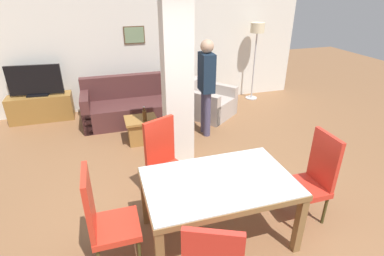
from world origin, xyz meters
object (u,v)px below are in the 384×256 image
(tv_stand, at_px, (41,108))
(dining_chair_far_left, at_px, (165,160))
(sofa, at_px, (132,106))
(floor_lamp, at_px, (257,36))
(armchair, at_px, (209,103))
(bottle, at_px, (145,115))
(coffee_table, at_px, (142,130))
(standing_person, at_px, (206,82))
(dining_table, at_px, (219,192))
(dining_chair_head_right, at_px, (313,176))
(tv_screen, at_px, (35,81))
(dining_chair_head_left, at_px, (104,218))

(tv_stand, bearing_deg, dining_chair_far_left, -58.75)
(sofa, bearing_deg, floor_lamp, -171.05)
(armchair, xyz_separation_m, floor_lamp, (1.38, 0.69, 1.23))
(bottle, distance_m, floor_lamp, 3.41)
(armchair, bearing_deg, coffee_table, -11.67)
(coffee_table, distance_m, standing_person, 1.43)
(sofa, distance_m, armchair, 1.61)
(bottle, distance_m, standing_person, 1.24)
(dining_table, distance_m, dining_chair_far_left, 0.94)
(dining_chair_head_right, height_order, coffee_table, dining_chair_head_right)
(coffee_table, bearing_deg, tv_stand, 140.10)
(sofa, distance_m, floor_lamp, 3.25)
(bottle, bearing_deg, tv_stand, 139.18)
(bottle, xyz_separation_m, tv_stand, (-1.90, 1.64, -0.28))
(standing_person, bearing_deg, coffee_table, 90.00)
(dining_table, height_order, tv_stand, dining_table)
(dining_table, height_order, tv_screen, tv_screen)
(dining_table, distance_m, armchair, 3.46)
(coffee_table, height_order, tv_screen, tv_screen)
(dining_chair_far_left, relative_size, sofa, 0.57)
(coffee_table, relative_size, bottle, 2.13)
(dining_chair_far_left, bearing_deg, bottle, -113.41)
(dining_chair_far_left, height_order, standing_person, standing_person)
(dining_chair_head_left, bearing_deg, bottle, 162.53)
(armchair, bearing_deg, dining_chair_far_left, 20.66)
(floor_lamp, bearing_deg, armchair, -153.44)
(dining_table, relative_size, floor_lamp, 0.87)
(dining_chair_head_right, bearing_deg, dining_chair_head_left, 90.00)
(sofa, height_order, tv_stand, sofa)
(armchair, bearing_deg, tv_stand, -50.96)
(tv_screen, bearing_deg, tv_stand, -174.89)
(dining_table, height_order, floor_lamp, floor_lamp)
(dining_chair_head_right, bearing_deg, standing_person, 10.61)
(standing_person, bearing_deg, dining_chair_head_left, 144.00)
(armchair, height_order, coffee_table, armchair)
(dining_chair_head_left, xyz_separation_m, armchair, (2.25, 3.27, -0.28))
(tv_screen, bearing_deg, armchair, 172.35)
(sofa, xyz_separation_m, armchair, (1.60, -0.22, -0.02))
(tv_stand, xyz_separation_m, tv_screen, (-0.00, 0.00, 0.57))
(dining_chair_far_left, xyz_separation_m, floor_lamp, (2.84, 3.11, 0.95))
(bottle, bearing_deg, floor_lamp, 28.59)
(dining_chair_far_left, xyz_separation_m, coffee_table, (-0.09, 1.64, -0.33))
(dining_chair_far_left, distance_m, coffee_table, 1.68)
(coffee_table, xyz_separation_m, floor_lamp, (2.93, 1.46, 1.28))
(dining_chair_head_left, bearing_deg, dining_table, 90.00)
(standing_person, bearing_deg, bottle, 95.03)
(sofa, distance_m, bottle, 1.13)
(dining_chair_far_left, distance_m, tv_stand, 3.74)
(dining_chair_head_right, xyz_separation_m, sofa, (-1.71, 3.49, -0.26))
(dining_chair_head_left, xyz_separation_m, tv_screen, (-1.15, 4.04, 0.28))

